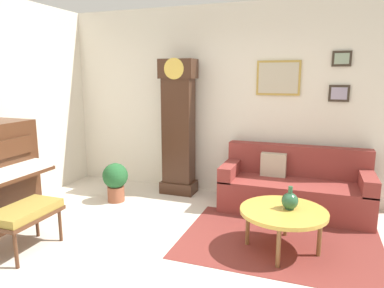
# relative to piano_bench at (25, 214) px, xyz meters

# --- Properties ---
(ground_plane) EXTENTS (6.40, 6.00, 0.10)m
(ground_plane) POSITION_rel_piano_bench_xyz_m (1.42, 0.18, -0.46)
(ground_plane) COLOR beige
(wall_back) EXTENTS (5.30, 0.13, 2.80)m
(wall_back) POSITION_rel_piano_bench_xyz_m (1.43, 2.58, 1.00)
(wall_back) COLOR silver
(wall_back) RESTS_ON ground_plane
(area_rug) EXTENTS (2.10, 1.50, 0.01)m
(area_rug) POSITION_rel_piano_bench_xyz_m (2.42, 1.07, -0.40)
(area_rug) COLOR maroon
(area_rug) RESTS_ON ground_plane
(piano_bench) EXTENTS (0.42, 0.70, 0.48)m
(piano_bench) POSITION_rel_piano_bench_xyz_m (0.00, 0.00, 0.00)
(piano_bench) COLOR #4C2B19
(piano_bench) RESTS_ON ground_plane
(grandfather_clock) EXTENTS (0.52, 0.34, 2.03)m
(grandfather_clock) POSITION_rel_piano_bench_xyz_m (0.76, 2.26, 0.56)
(grandfather_clock) COLOR #3D2316
(grandfather_clock) RESTS_ON ground_plane
(couch) EXTENTS (1.90, 0.80, 0.84)m
(couch) POSITION_rel_piano_bench_xyz_m (2.49, 2.12, -0.09)
(couch) COLOR maroon
(couch) RESTS_ON ground_plane
(coffee_table) EXTENTS (0.88, 0.88, 0.44)m
(coffee_table) POSITION_rel_piano_bench_xyz_m (2.46, 0.91, 0.00)
(coffee_table) COLOR gold
(coffee_table) RESTS_ON ground_plane
(green_jug) EXTENTS (0.17, 0.17, 0.24)m
(green_jug) POSITION_rel_piano_bench_xyz_m (2.51, 0.95, 0.12)
(green_jug) COLOR #234C33
(green_jug) RESTS_ON coffee_table
(potted_plant) EXTENTS (0.36, 0.36, 0.56)m
(potted_plant) POSITION_rel_piano_bench_xyz_m (0.06, 1.59, -0.08)
(potted_plant) COLOR #935138
(potted_plant) RESTS_ON ground_plane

